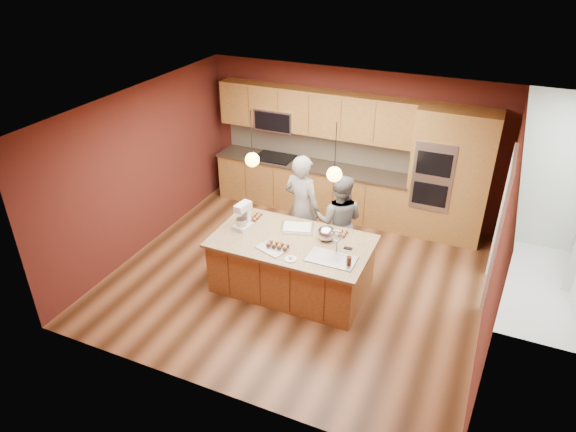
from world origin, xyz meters
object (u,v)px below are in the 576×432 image
at_px(stand_mixer, 243,217).
at_px(mixing_bowl, 326,233).
at_px(island, 292,264).
at_px(person_left, 302,208).
at_px(person_right, 339,221).

xyz_separation_m(stand_mixer, mixing_bowl, (1.25, 0.17, -0.07)).
relative_size(island, mixing_bowl, 8.65).
height_order(person_left, person_right, person_left).
bearing_deg(stand_mixer, island, 6.99).
xyz_separation_m(island, mixing_bowl, (0.43, 0.21, 0.52)).
bearing_deg(island, mixing_bowl, 26.31).
height_order(person_right, mixing_bowl, person_right).
distance_m(island, mixing_bowl, 0.71).
xyz_separation_m(person_right, stand_mixer, (-1.23, -0.86, 0.24)).
bearing_deg(person_right, island, 57.19).
bearing_deg(mixing_bowl, island, -153.69).
xyz_separation_m(person_left, person_right, (0.63, 0.00, -0.11)).
distance_m(person_right, mixing_bowl, 0.71).
bearing_deg(person_right, stand_mixer, 26.40).
relative_size(person_left, person_right, 1.14).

